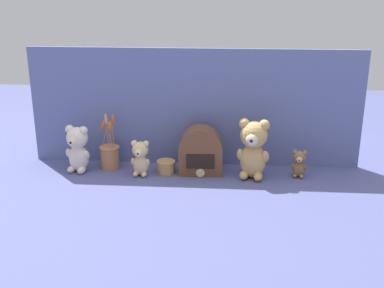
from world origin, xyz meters
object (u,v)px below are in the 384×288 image
teddy_bear_tiny (299,163)px  flower_vase (110,154)px  teddy_bear_medium (78,148)px  vintage_radio (201,153)px  teddy_bear_large (253,148)px  decorative_tin_tall (166,167)px  teddy_bear_small (140,157)px

teddy_bear_tiny → flower_vase: bearing=177.4°
teddy_bear_medium → vintage_radio: 0.60m
flower_vase → teddy_bear_large: bearing=-5.3°
teddy_bear_large → decorative_tin_tall: size_ratio=3.15×
teddy_bear_tiny → teddy_bear_medium: bearing=-179.5°
teddy_bear_medium → teddy_bear_tiny: size_ratio=1.72×
teddy_bear_medium → vintage_radio: same height
teddy_bear_tiny → vintage_radio: bearing=178.2°
teddy_bear_small → flower_vase: (-0.17, 0.08, -0.02)m
teddy_bear_tiny → decorative_tin_tall: (-0.64, 0.00, -0.04)m
decorative_tin_tall → teddy_bear_tiny: bearing=-0.2°
flower_vase → decorative_tin_tall: size_ratio=3.19×
teddy_bear_large → decorative_tin_tall: (-0.42, 0.03, -0.12)m
teddy_bear_medium → flower_vase: size_ratio=0.80×
teddy_bear_large → teddy_bear_tiny: bearing=6.2°
teddy_bear_medium → flower_vase: 0.16m
teddy_bear_tiny → flower_vase: flower_vase is taller
teddy_bear_medium → teddy_bear_small: bearing=-4.9°
decorative_tin_tall → teddy_bear_small: bearing=-161.9°
teddy_bear_small → flower_vase: size_ratio=0.60×
teddy_bear_large → vintage_radio: teddy_bear_large is taller
flower_vase → decorative_tin_tall: bearing=-7.9°
teddy_bear_small → decorative_tin_tall: (0.12, 0.04, -0.06)m
teddy_bear_tiny → vintage_radio: size_ratio=0.58×
teddy_bear_large → vintage_radio: (-0.25, 0.04, -0.05)m
flower_vase → decorative_tin_tall: (0.29, -0.04, -0.04)m
teddy_bear_small → teddy_bear_tiny: teddy_bear_small is taller
decorative_tin_tall → teddy_bear_large: bearing=-3.5°
flower_vase → teddy_bear_small: bearing=-24.9°
flower_vase → decorative_tin_tall: 0.29m
teddy_bear_large → decorative_tin_tall: 0.43m
teddy_bear_small → teddy_bear_tiny: bearing=2.8°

